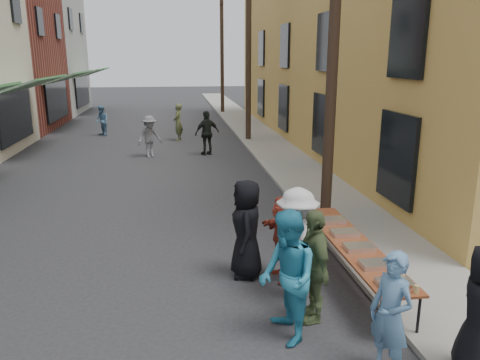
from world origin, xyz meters
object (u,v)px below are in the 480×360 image
object	(u,v)px
utility_pole_mid	(249,46)
guest_front_a	(246,229)
catering_tray_sausage	(395,283)
utility_pole_near	(334,33)
serving_table	(352,245)
utility_pole_far	(222,50)
guest_front_c	(287,277)

from	to	relation	value
utility_pole_mid	guest_front_a	xyz separation A→B (m)	(-2.35, -14.51, -3.57)
catering_tray_sausage	guest_front_a	world-z (taller)	guest_front_a
utility_pole_near	utility_pole_mid	size ratio (longest dim) A/B	1.00
serving_table	utility_pole_mid	bearing A→B (deg)	88.09
catering_tray_sausage	utility_pole_mid	bearing A→B (deg)	88.28
guest_front_a	utility_pole_far	bearing A→B (deg)	-179.50
utility_pole_mid	utility_pole_far	xyz separation A→B (m)	(0.00, 12.00, 0.00)
utility_pole_near	catering_tray_sausage	size ratio (longest dim) A/B	18.00
utility_pole_near	guest_front_a	distance (m)	4.96
utility_pole_near	catering_tray_sausage	world-z (taller)	utility_pole_near
serving_table	guest_front_a	xyz separation A→B (m)	(-1.85, 0.51, 0.21)
catering_tray_sausage	guest_front_a	size ratio (longest dim) A/B	0.27
catering_tray_sausage	guest_front_a	xyz separation A→B (m)	(-1.85, 2.16, 0.14)
catering_tray_sausage	guest_front_c	size ratio (longest dim) A/B	0.26
utility_pole_mid	guest_front_a	distance (m)	15.12
utility_pole_near	serving_table	bearing A→B (deg)	-99.42
utility_pole_mid	guest_front_c	xyz separation A→B (m)	(-2.10, -16.61, -3.53)
catering_tray_sausage	utility_pole_near	bearing A→B (deg)	83.88
serving_table	catering_tray_sausage	distance (m)	1.65
guest_front_a	guest_front_c	world-z (taller)	guest_front_c
utility_pole_far	catering_tray_sausage	size ratio (longest dim) A/B	18.00
utility_pole_far	serving_table	world-z (taller)	utility_pole_far
utility_pole_mid	utility_pole_far	distance (m)	12.00
utility_pole_far	serving_table	size ratio (longest dim) A/B	2.25
catering_tray_sausage	guest_front_c	world-z (taller)	guest_front_c
serving_table	guest_front_a	world-z (taller)	guest_front_a
serving_table	catering_tray_sausage	size ratio (longest dim) A/B	8.00
serving_table	guest_front_c	xyz separation A→B (m)	(-1.60, -1.60, 0.26)
utility_pole_near	utility_pole_mid	bearing A→B (deg)	90.00
utility_pole_far	guest_front_a	size ratio (longest dim) A/B	4.85
serving_table	guest_front_c	bearing A→B (deg)	-135.02
utility_pole_mid	guest_front_a	bearing A→B (deg)	-99.22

